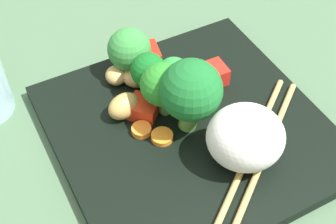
# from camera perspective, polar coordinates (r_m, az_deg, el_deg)

# --- Properties ---
(ground_plane) EXTENTS (1.10, 1.10, 0.02)m
(ground_plane) POSITION_cam_1_polar(r_m,az_deg,el_deg) (0.51, 2.46, -3.38)
(ground_plane) COLOR #486749
(square_plate) EXTENTS (0.28, 0.28, 0.01)m
(square_plate) POSITION_cam_1_polar(r_m,az_deg,el_deg) (0.50, 2.52, -2.16)
(square_plate) COLOR black
(square_plate) RESTS_ON ground_plane
(rice_mound) EXTENTS (0.10, 0.10, 0.06)m
(rice_mound) POSITION_cam_1_polar(r_m,az_deg,el_deg) (0.45, 9.20, -3.00)
(rice_mound) COLOR white
(rice_mound) RESTS_ON square_plate
(broccoli_floret_0) EXTENTS (0.04, 0.04, 0.06)m
(broccoli_floret_0) POSITION_cam_1_polar(r_m,az_deg,el_deg) (0.47, -0.69, 3.21)
(broccoli_floret_0) COLOR #569449
(broccoli_floret_0) RESTS_ON square_plate
(broccoli_floret_1) EXTENTS (0.04, 0.04, 0.05)m
(broccoli_floret_1) POSITION_cam_1_polar(r_m,az_deg,el_deg) (0.50, -2.36, 4.92)
(broccoli_floret_1) COLOR #73AB4F
(broccoli_floret_1) RESTS_ON square_plate
(broccoli_floret_2) EXTENTS (0.04, 0.04, 0.05)m
(broccoli_floret_2) POSITION_cam_1_polar(r_m,az_deg,el_deg) (0.50, 0.69, 4.38)
(broccoli_floret_2) COLOR #579F38
(broccoli_floret_2) RESTS_ON square_plate
(broccoli_floret_3) EXTENTS (0.06, 0.06, 0.08)m
(broccoli_floret_3) POSITION_cam_1_polar(r_m,az_deg,el_deg) (0.46, 2.88, 2.73)
(broccoli_floret_3) COLOR #5E9839
(broccoli_floret_3) RESTS_ON square_plate
(broccoli_floret_4) EXTENTS (0.05, 0.05, 0.06)m
(broccoli_floret_4) POSITION_cam_1_polar(r_m,az_deg,el_deg) (0.53, -4.64, 7.37)
(broccoli_floret_4) COLOR #5E9645
(broccoli_floret_4) RESTS_ON square_plate
(carrot_slice_0) EXTENTS (0.03, 0.03, 0.01)m
(carrot_slice_0) POSITION_cam_1_polar(r_m,az_deg,el_deg) (0.48, -0.73, -2.92)
(carrot_slice_0) COLOR orange
(carrot_slice_0) RESTS_ON square_plate
(carrot_slice_1) EXTENTS (0.03, 0.03, 0.00)m
(carrot_slice_1) POSITION_cam_1_polar(r_m,az_deg,el_deg) (0.55, -0.54, 5.14)
(carrot_slice_1) COLOR orange
(carrot_slice_1) RESTS_ON square_plate
(carrot_slice_2) EXTENTS (0.03, 0.03, 0.01)m
(carrot_slice_2) POSITION_cam_1_polar(r_m,az_deg,el_deg) (0.48, -3.18, -2.14)
(carrot_slice_2) COLOR orange
(carrot_slice_2) RESTS_ON square_plate
(pepper_chunk_0) EXTENTS (0.03, 0.03, 0.02)m
(pepper_chunk_0) POSITION_cam_1_polar(r_m,az_deg,el_deg) (0.51, 3.50, 2.08)
(pepper_chunk_0) COLOR red
(pepper_chunk_0) RESTS_ON square_plate
(pepper_chunk_1) EXTENTS (0.04, 0.04, 0.02)m
(pepper_chunk_1) POSITION_cam_1_polar(r_m,az_deg,el_deg) (0.55, -2.67, 6.63)
(pepper_chunk_1) COLOR red
(pepper_chunk_1) RESTS_ON square_plate
(pepper_chunk_2) EXTENTS (0.03, 0.03, 0.02)m
(pepper_chunk_2) POSITION_cam_1_polar(r_m,az_deg,el_deg) (0.53, 5.39, 4.48)
(pepper_chunk_2) COLOR red
(pepper_chunk_2) RESTS_ON square_plate
(pepper_chunk_3) EXTENTS (0.04, 0.04, 0.02)m
(pepper_chunk_3) POSITION_cam_1_polar(r_m,az_deg,el_deg) (0.50, -2.87, 0.50)
(pepper_chunk_3) COLOR red
(pepper_chunk_3) RESTS_ON square_plate
(chicken_piece_0) EXTENTS (0.03, 0.03, 0.01)m
(chicken_piece_0) POSITION_cam_1_polar(r_m,az_deg,el_deg) (0.54, 3.41, 4.94)
(chicken_piece_0) COLOR tan
(chicken_piece_0) RESTS_ON square_plate
(chicken_piece_1) EXTENTS (0.03, 0.04, 0.03)m
(chicken_piece_1) POSITION_cam_1_polar(r_m,az_deg,el_deg) (0.49, -5.27, 0.70)
(chicken_piece_1) COLOR tan
(chicken_piece_1) RESTS_ON square_plate
(chicken_piece_2) EXTENTS (0.04, 0.03, 0.02)m
(chicken_piece_2) POSITION_cam_1_polar(r_m,az_deg,el_deg) (0.53, -4.03, 4.08)
(chicken_piece_2) COLOR tan
(chicken_piece_2) RESTS_ON square_plate
(chicken_piece_3) EXTENTS (0.02, 0.02, 0.02)m
(chicken_piece_3) POSITION_cam_1_polar(r_m,az_deg,el_deg) (0.53, 1.45, 4.45)
(chicken_piece_3) COLOR tan
(chicken_piece_3) RESTS_ON square_plate
(chicken_piece_4) EXTENTS (0.03, 0.03, 0.02)m
(chicken_piece_4) POSITION_cam_1_polar(r_m,az_deg,el_deg) (0.53, -6.15, 4.36)
(chicken_piece_4) COLOR tan
(chicken_piece_4) RESTS_ON square_plate
(chopstick_pair) EXTENTS (0.14, 0.20, 0.01)m
(chopstick_pair) POSITION_cam_1_polar(r_m,az_deg,el_deg) (0.47, 10.25, -5.60)
(chopstick_pair) COLOR tan
(chopstick_pair) RESTS_ON square_plate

